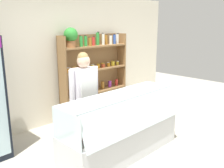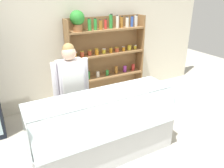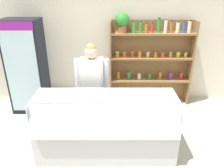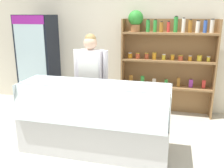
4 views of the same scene
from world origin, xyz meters
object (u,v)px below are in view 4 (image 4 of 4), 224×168
shelving_unit (164,57)px  deli_display_case (94,130)px  drinks_fridge (39,63)px  shop_clerk (91,76)px

shelving_unit → deli_display_case: 2.11m
drinks_fridge → shop_clerk: size_ratio=1.17×
drinks_fridge → shop_clerk: 1.60m
deli_display_case → shop_clerk: shop_clerk is taller
deli_display_case → shop_clerk: size_ratio=1.29×
shelving_unit → shop_clerk: bearing=-134.2°
drinks_fridge → deli_display_case: drinks_fridge is taller
drinks_fridge → shop_clerk: drinks_fridge is taller
shelving_unit → shop_clerk: shelving_unit is taller
shop_clerk → shelving_unit: bearing=45.8°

